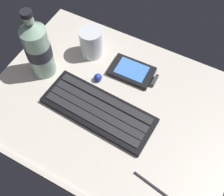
{
  "coord_description": "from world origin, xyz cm",
  "views": [
    {
      "loc": [
        17.27,
        -32.22,
        62.28
      ],
      "look_at": [
        0.0,
        0.0,
        3.0
      ],
      "focal_mm": 44.63,
      "sensor_mm": 36.0,
      "label": 1
    }
  ],
  "objects_px": {
    "juice_cup": "(91,43)",
    "trackball_mouse": "(98,77)",
    "keyboard": "(98,110)",
    "stylus_pen": "(152,185)",
    "handheld_device": "(134,72)",
    "water_bottle": "(38,48)"
  },
  "relations": [
    {
      "from": "keyboard",
      "to": "water_bottle",
      "type": "relative_size",
      "value": 1.42
    },
    {
      "from": "water_bottle",
      "to": "keyboard",
      "type": "bearing_deg",
      "value": -12.79
    },
    {
      "from": "trackball_mouse",
      "to": "keyboard",
      "type": "bearing_deg",
      "value": -59.65
    },
    {
      "from": "keyboard",
      "to": "trackball_mouse",
      "type": "distance_m",
      "value": 0.1
    },
    {
      "from": "water_bottle",
      "to": "stylus_pen",
      "type": "xyz_separation_m",
      "value": [
        0.39,
        -0.15,
        -0.09
      ]
    },
    {
      "from": "handheld_device",
      "to": "water_bottle",
      "type": "relative_size",
      "value": 0.62
    },
    {
      "from": "juice_cup",
      "to": "trackball_mouse",
      "type": "relative_size",
      "value": 3.86
    },
    {
      "from": "keyboard",
      "to": "stylus_pen",
      "type": "xyz_separation_m",
      "value": [
        0.2,
        -0.11,
        -0.0
      ]
    },
    {
      "from": "juice_cup",
      "to": "trackball_mouse",
      "type": "distance_m",
      "value": 0.1
    },
    {
      "from": "juice_cup",
      "to": "stylus_pen",
      "type": "xyz_separation_m",
      "value": [
        0.31,
        -0.27,
        -0.04
      ]
    },
    {
      "from": "keyboard",
      "to": "handheld_device",
      "type": "distance_m",
      "value": 0.15
    },
    {
      "from": "trackball_mouse",
      "to": "stylus_pen",
      "type": "bearing_deg",
      "value": -38.02
    },
    {
      "from": "water_bottle",
      "to": "stylus_pen",
      "type": "distance_m",
      "value": 0.43
    },
    {
      "from": "keyboard",
      "to": "handheld_device",
      "type": "relative_size",
      "value": 2.29
    },
    {
      "from": "handheld_device",
      "to": "juice_cup",
      "type": "xyz_separation_m",
      "value": [
        -0.14,
        0.01,
        0.03
      ]
    },
    {
      "from": "handheld_device",
      "to": "water_bottle",
      "type": "bearing_deg",
      "value": -154.84
    },
    {
      "from": "stylus_pen",
      "to": "handheld_device",
      "type": "bearing_deg",
      "value": 132.75
    },
    {
      "from": "keyboard",
      "to": "trackball_mouse",
      "type": "xyz_separation_m",
      "value": [
        -0.05,
        0.09,
        0.0
      ]
    },
    {
      "from": "stylus_pen",
      "to": "water_bottle",
      "type": "bearing_deg",
      "value": 168.38
    },
    {
      "from": "juice_cup",
      "to": "keyboard",
      "type": "bearing_deg",
      "value": -54.79
    },
    {
      "from": "trackball_mouse",
      "to": "juice_cup",
      "type": "bearing_deg",
      "value": 130.06
    },
    {
      "from": "keyboard",
      "to": "stylus_pen",
      "type": "bearing_deg",
      "value": -28.54
    }
  ]
}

